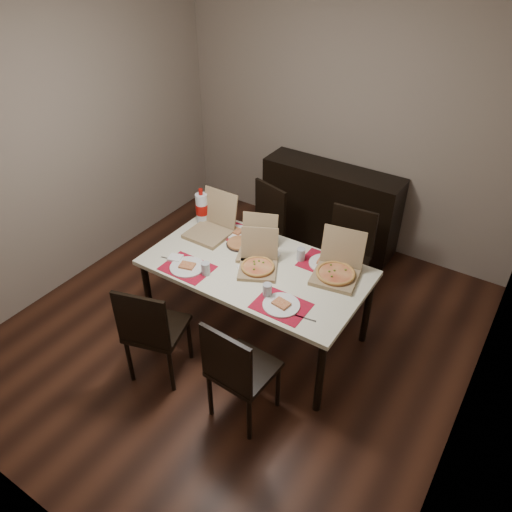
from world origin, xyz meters
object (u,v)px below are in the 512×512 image
object	(u,v)px
dining_table	(256,272)
dip_bowl	(274,255)
pizza_box_center	(258,264)
soda_bottle	(202,208)
sideboard	(330,206)
chair_far_right	(347,253)
chair_near_left	(152,329)
chair_near_right	(237,369)
chair_far_left	(261,226)

from	to	relation	value
dining_table	dip_bowl	size ratio (longest dim) A/B	17.16
pizza_box_center	soda_bottle	distance (m)	0.89
sideboard	chair_far_right	distance (m)	0.98
dining_table	pizza_box_center	distance (m)	0.12
dining_table	soda_bottle	world-z (taller)	soda_bottle
sideboard	dining_table	xyz separation A→B (m)	(0.13, -1.69, 0.23)
sideboard	dining_table	bearing A→B (deg)	-85.47
dining_table	soda_bottle	bearing A→B (deg)	158.79
chair_far_right	soda_bottle	xyz separation A→B (m)	(-1.21, -0.59, 0.38)
sideboard	chair_near_left	distance (m)	2.55
dining_table	chair_near_right	distance (m)	0.92
chair_near_right	dip_bowl	bearing A→B (deg)	107.72
dining_table	pizza_box_center	xyz separation A→B (m)	(0.03, -0.02, 0.12)
dining_table	soda_bottle	distance (m)	0.87
sideboard	chair_near_left	world-z (taller)	chair_near_left
sideboard	pizza_box_center	size ratio (longest dim) A/B	3.45
dip_bowl	chair_near_right	bearing A→B (deg)	-72.28
soda_bottle	dining_table	bearing A→B (deg)	-21.21
chair_far_left	sideboard	bearing A→B (deg)	66.89
dining_table	pizza_box_center	world-z (taller)	pizza_box_center
chair_near_right	chair_far_right	xyz separation A→B (m)	(0.05, 1.71, 0.00)
dining_table	chair_far_right	bearing A→B (deg)	64.43
chair_near_right	chair_far_left	size ratio (longest dim) A/B	1.00
chair_near_right	dip_bowl	world-z (taller)	chair_near_right
pizza_box_center	dip_bowl	xyz separation A→B (m)	(0.02, 0.21, -0.04)
chair_near_left	chair_near_right	distance (m)	0.78
chair_near_left	dining_table	bearing A→B (deg)	64.47
pizza_box_center	soda_bottle	bearing A→B (deg)	158.27
chair_far_left	chair_near_right	bearing A→B (deg)	-62.59
chair_far_right	dining_table	bearing A→B (deg)	-115.57
chair_near_right	chair_far_right	distance (m)	1.71
sideboard	dip_bowl	distance (m)	1.55
chair_far_left	pizza_box_center	xyz separation A→B (m)	(0.53, -0.88, 0.29)
chair_near_right	dip_bowl	distance (m)	1.09
dining_table	chair_far_left	xyz separation A→B (m)	(-0.49, 0.86, -0.17)
chair_far_left	chair_far_right	world-z (taller)	same
chair_near_right	chair_far_right	world-z (taller)	same
sideboard	chair_near_right	size ratio (longest dim) A/B	1.61
chair_near_right	chair_far_right	bearing A→B (deg)	88.32
dining_table	chair_near_left	bearing A→B (deg)	-115.53
soda_bottle	chair_near_right	bearing A→B (deg)	-43.96
chair_near_left	soda_bottle	size ratio (longest dim) A/B	2.73
chair_near_left	pizza_box_center	distance (m)	0.98
chair_far_left	chair_near_left	bearing A→B (deg)	-87.03
sideboard	chair_far_left	size ratio (longest dim) A/B	1.61
chair_near_left	dip_bowl	world-z (taller)	chair_near_left
sideboard	dining_table	distance (m)	1.71
sideboard	dip_bowl	xyz separation A→B (m)	(0.19, -1.50, 0.31)
dip_bowl	soda_bottle	world-z (taller)	soda_bottle
dining_table	chair_near_right	xyz separation A→B (m)	(0.38, -0.82, -0.17)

